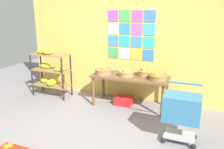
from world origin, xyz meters
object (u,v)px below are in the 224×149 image
object	(u,v)px
fruit_basket_centre	(146,72)
fruit_basket_back_right	(103,71)
banana_shelf_unit	(50,69)
fruit_basket_left	(158,76)
display_table	(130,80)
shopping_cart	(182,110)
produce_crate_under_table	(124,101)
fruit_basket_right	(126,73)

from	to	relation	value
fruit_basket_centre	fruit_basket_back_right	world-z (taller)	fruit_basket_back_right
banana_shelf_unit	fruit_basket_left	xyz separation A→B (m)	(2.53, 0.07, 0.09)
display_table	shopping_cart	distance (m)	1.52
fruit_basket_centre	shopping_cart	size ratio (longest dim) A/B	0.43
produce_crate_under_table	shopping_cart	xyz separation A→B (m)	(1.29, -1.04, 0.46)
fruit_basket_back_right	shopping_cart	bearing A→B (deg)	-27.73
fruit_basket_centre	fruit_basket_back_right	bearing A→B (deg)	-163.48
fruit_basket_left	fruit_basket_back_right	bearing A→B (deg)	-177.26
display_table	fruit_basket_back_right	distance (m)	0.60
banana_shelf_unit	fruit_basket_right	xyz separation A→B (m)	(1.88, 0.07, 0.09)
banana_shelf_unit	produce_crate_under_table	distance (m)	1.90
shopping_cart	fruit_basket_centre	bearing A→B (deg)	130.99
produce_crate_under_table	banana_shelf_unit	bearing A→B (deg)	-174.94
fruit_basket_right	fruit_basket_centre	size ratio (longest dim) A/B	0.84
fruit_basket_right	produce_crate_under_table	bearing A→B (deg)	126.29
fruit_basket_left	shopping_cart	size ratio (longest dim) A/B	0.40
banana_shelf_unit	fruit_basket_right	world-z (taller)	banana_shelf_unit
display_table	fruit_basket_back_right	bearing A→B (deg)	-170.81
banana_shelf_unit	fruit_basket_back_right	bearing A→B (deg)	0.82
banana_shelf_unit	fruit_basket_centre	bearing A→B (deg)	7.05
banana_shelf_unit	fruit_basket_left	world-z (taller)	banana_shelf_unit
display_table	produce_crate_under_table	bearing A→B (deg)	161.17
fruit_basket_centre	fruit_basket_left	world-z (taller)	fruit_basket_centre
fruit_basket_right	produce_crate_under_table	size ratio (longest dim) A/B	0.87
fruit_basket_centre	fruit_basket_left	bearing A→B (deg)	-35.89
display_table	shopping_cart	size ratio (longest dim) A/B	1.77
banana_shelf_unit	fruit_basket_centre	xyz separation A→B (m)	(2.25, 0.28, 0.10)
fruit_basket_centre	shopping_cart	distance (m)	1.45
display_table	fruit_basket_centre	xyz separation A→B (m)	(0.30, 0.17, 0.16)
fruit_basket_right	produce_crate_under_table	xyz separation A→B (m)	(-0.07, 0.09, -0.67)
fruit_basket_back_right	fruit_basket_left	size ratio (longest dim) A/B	1.02
shopping_cart	fruit_basket_right	bearing A→B (deg)	147.03
fruit_basket_left	shopping_cart	distance (m)	1.13
banana_shelf_unit	fruit_basket_centre	size ratio (longest dim) A/B	2.99
banana_shelf_unit	display_table	world-z (taller)	banana_shelf_unit
banana_shelf_unit	display_table	bearing A→B (deg)	3.29
banana_shelf_unit	fruit_basket_right	size ratio (longest dim) A/B	3.54
banana_shelf_unit	fruit_basket_right	distance (m)	1.88
fruit_basket_centre	fruit_basket_back_right	size ratio (longest dim) A/B	1.07
produce_crate_under_table	fruit_basket_left	bearing A→B (deg)	-6.72
banana_shelf_unit	fruit_basket_left	bearing A→B (deg)	1.70
display_table	fruit_basket_back_right	size ratio (longest dim) A/B	4.34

